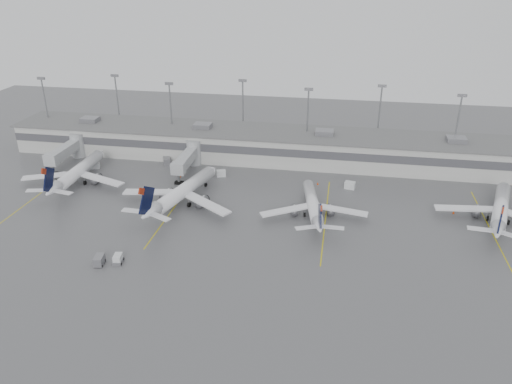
% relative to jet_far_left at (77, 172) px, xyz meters
% --- Properties ---
extents(ground, '(260.00, 260.00, 0.00)m').
position_rel_jet_far_left_xyz_m(ground, '(46.26, -31.85, -3.09)').
color(ground, '#4E4E50').
rests_on(ground, ground).
extents(terminal, '(152.00, 17.00, 9.45)m').
position_rel_jet_far_left_xyz_m(terminal, '(46.25, 26.13, 1.09)').
color(terminal, '#B1B1AC').
rests_on(terminal, ground).
extents(light_masts, '(142.40, 8.00, 20.60)m').
position_rel_jet_far_left_xyz_m(light_masts, '(46.26, 31.90, 8.94)').
color(light_masts, gray).
rests_on(light_masts, ground).
extents(jet_bridge_left, '(4.00, 17.20, 7.00)m').
position_rel_jet_far_left_xyz_m(jet_bridge_left, '(-9.24, 13.87, 0.78)').
color(jet_bridge_left, '#9A9D9F').
rests_on(jet_bridge_left, ground).
extents(jet_bridge_right, '(4.00, 17.20, 7.00)m').
position_rel_jet_far_left_xyz_m(jet_bridge_right, '(25.76, 13.87, 0.78)').
color(jet_bridge_right, '#9A9D9F').
rests_on(jet_bridge_right, ground).
extents(stand_markings, '(105.25, 40.00, 0.01)m').
position_rel_jet_far_left_xyz_m(stand_markings, '(46.26, -7.85, -3.08)').
color(stand_markings, '#C7B90B').
rests_on(stand_markings, ground).
extents(jet_far_left, '(27.38, 30.69, 9.93)m').
position_rel_jet_far_left_xyz_m(jet_far_left, '(0.00, 0.00, 0.00)').
color(jet_far_left, white).
rests_on(jet_far_left, ground).
extents(jet_mid_left, '(27.76, 31.52, 10.40)m').
position_rel_jet_far_left_xyz_m(jet_mid_left, '(30.14, -6.99, 0.15)').
color(jet_mid_left, white).
rests_on(jet_mid_left, ground).
extents(jet_mid_right, '(23.73, 26.84, 8.75)m').
position_rel_jet_far_left_xyz_m(jet_mid_right, '(60.82, -7.40, -0.37)').
color(jet_mid_right, white).
rests_on(jet_mid_right, ground).
extents(jet_far_right, '(25.90, 29.48, 9.82)m').
position_rel_jet_far_left_xyz_m(jet_far_right, '(101.23, -3.13, -0.03)').
color(jet_far_right, white).
rests_on(jet_far_right, ground).
extents(baggage_tug, '(2.06, 2.84, 1.69)m').
position_rel_jet_far_left_xyz_m(baggage_tug, '(25.79, -33.17, -2.43)').
color(baggage_tug, silver).
rests_on(baggage_tug, ground).
extents(baggage_cart, '(2.00, 2.99, 1.78)m').
position_rel_jet_far_left_xyz_m(baggage_cart, '(22.59, -34.37, -2.16)').
color(baggage_cart, slate).
rests_on(baggage_cart, ground).
extents(gse_uld_a, '(3.10, 2.59, 1.87)m').
position_rel_jet_far_left_xyz_m(gse_uld_a, '(-0.52, 10.29, -2.15)').
color(gse_uld_a, silver).
rests_on(gse_uld_a, ground).
extents(gse_uld_b, '(2.75, 2.24, 1.69)m').
position_rel_jet_far_left_xyz_m(gse_uld_b, '(35.21, 10.94, -2.24)').
color(gse_uld_b, silver).
rests_on(gse_uld_b, ground).
extents(gse_uld_c, '(2.85, 2.21, 1.80)m').
position_rel_jet_far_left_xyz_m(gse_uld_c, '(68.96, 8.92, -2.19)').
color(gse_uld_c, silver).
rests_on(gse_uld_c, ground).
extents(gse_loader, '(2.90, 3.50, 1.88)m').
position_rel_jet_far_left_xyz_m(gse_loader, '(18.04, 16.86, -2.15)').
color(gse_loader, slate).
rests_on(gse_loader, ground).
extents(cone_a, '(0.43, 0.43, 0.69)m').
position_rel_jet_far_left_xyz_m(cone_a, '(-2.20, 5.60, -2.74)').
color(cone_a, '#DC3F04').
rests_on(cone_a, ground).
extents(cone_b, '(0.39, 0.39, 0.62)m').
position_rel_jet_far_left_xyz_m(cone_b, '(24.73, 8.35, -2.77)').
color(cone_b, '#DC3F04').
rests_on(cone_b, ground).
extents(cone_c, '(0.46, 0.46, 0.74)m').
position_rel_jet_far_left_xyz_m(cone_c, '(60.89, 9.86, -2.72)').
color(cone_c, '#DC3F04').
rests_on(cone_c, ground).
extents(cone_d, '(0.50, 0.50, 0.79)m').
position_rel_jet_far_left_xyz_m(cone_d, '(92.29, -0.85, -2.69)').
color(cone_d, '#DC3F04').
rests_on(cone_d, ground).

